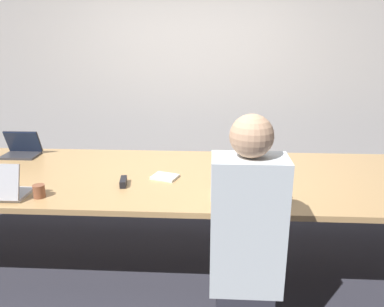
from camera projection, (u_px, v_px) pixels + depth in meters
The scene contains 10 objects.
ground_plane at pixel (175, 261), 3.18m from camera, with size 24.00×24.00×0.00m, color #2D2D38.
curtain_wall at pixel (189, 73), 4.55m from camera, with size 12.00×0.06×2.80m.
conference_table at pixel (174, 181), 2.97m from camera, with size 4.61×1.32×0.78m.
cup_near_left at pixel (39, 191), 2.53m from camera, with size 0.08×0.08×0.09m.
laptop_far_left at pixel (22, 148), 3.42m from camera, with size 0.32×0.23×0.23m.
laptop_near_midright at pixel (238, 189), 2.49m from camera, with size 0.36×0.26×0.26m.
person_near_midright at pixel (246, 246), 2.07m from camera, with size 0.40×0.24×1.46m.
cup_near_midright at pixel (282, 194), 2.48m from camera, with size 0.08×0.08×0.09m.
stapler at pixel (123, 182), 2.75m from camera, with size 0.07×0.15×0.05m.
notebook at pixel (165, 177), 2.89m from camera, with size 0.23×0.20×0.02m.
Camera 1 is at (0.30, -2.76, 1.82)m, focal length 35.00 mm.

